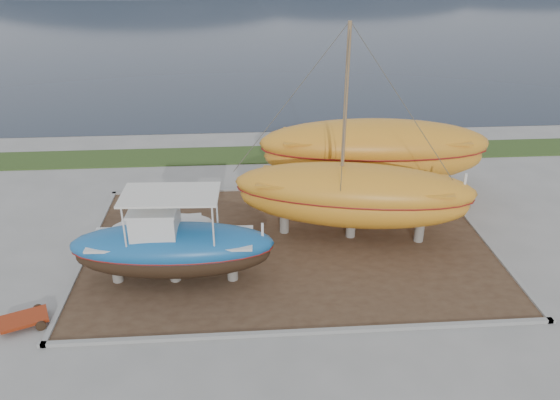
{
  "coord_description": "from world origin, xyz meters",
  "views": [
    {
      "loc": [
        -1.97,
        -17.42,
        12.9
      ],
      "look_at": [
        -0.43,
        4.0,
        2.37
      ],
      "focal_mm": 35.0,
      "sensor_mm": 36.0,
      "label": 1
    }
  ],
  "objects_px": {
    "orange_bare_hull": "(373,158)",
    "red_trailer": "(25,321)",
    "white_dinghy": "(163,232)",
    "orange_sailboat": "(357,138)",
    "blue_caique": "(172,238)"
  },
  "relations": [
    {
      "from": "blue_caique",
      "to": "red_trailer",
      "type": "height_order",
      "value": "blue_caique"
    },
    {
      "from": "white_dinghy",
      "to": "orange_bare_hull",
      "type": "bearing_deg",
      "value": 19.02
    },
    {
      "from": "blue_caique",
      "to": "orange_sailboat",
      "type": "height_order",
      "value": "orange_sailboat"
    },
    {
      "from": "red_trailer",
      "to": "white_dinghy",
      "type": "bearing_deg",
      "value": 27.37
    },
    {
      "from": "orange_sailboat",
      "to": "orange_bare_hull",
      "type": "distance_m",
      "value": 5.9
    },
    {
      "from": "white_dinghy",
      "to": "orange_sailboat",
      "type": "distance_m",
      "value": 9.63
    },
    {
      "from": "orange_bare_hull",
      "to": "red_trailer",
      "type": "xyz_separation_m",
      "value": [
        -15.08,
        -10.25,
        -1.88
      ]
    },
    {
      "from": "blue_caique",
      "to": "orange_bare_hull",
      "type": "xyz_separation_m",
      "value": [
        9.87,
        7.79,
        0.03
      ]
    },
    {
      "from": "blue_caique",
      "to": "orange_sailboat",
      "type": "distance_m",
      "value": 8.91
    },
    {
      "from": "orange_sailboat",
      "to": "red_trailer",
      "type": "height_order",
      "value": "orange_sailboat"
    },
    {
      "from": "orange_bare_hull",
      "to": "orange_sailboat",
      "type": "bearing_deg",
      "value": -109.1
    },
    {
      "from": "blue_caique",
      "to": "white_dinghy",
      "type": "distance_m",
      "value": 3.25
    },
    {
      "from": "white_dinghy",
      "to": "orange_sailboat",
      "type": "bearing_deg",
      "value": -4.51
    },
    {
      "from": "white_dinghy",
      "to": "red_trailer",
      "type": "distance_m",
      "value": 6.94
    },
    {
      "from": "white_dinghy",
      "to": "red_trailer",
      "type": "xyz_separation_m",
      "value": [
        -4.4,
        -5.33,
        -0.57
      ]
    }
  ]
}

